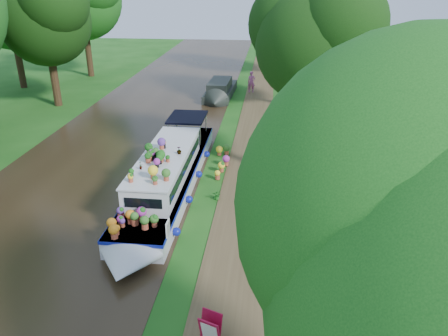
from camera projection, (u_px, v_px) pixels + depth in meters
ground at (214, 207)px, 18.30m from camera, size 100.00×100.00×0.00m
canal_water at (77, 199)px, 18.91m from camera, size 10.00×100.00×0.02m
towpath at (243, 208)px, 18.17m from camera, size 2.20×100.00×0.03m
plant_boat at (166, 176)px, 19.10m from camera, size 2.29×13.52×2.25m
tree_near_overhang at (313, 36)px, 18.00m from camera, size 5.52×5.28×8.99m
tree_near_mid at (310, 15)px, 28.90m from camera, size 6.90×6.60×9.40m
tree_far_c at (44, 12)px, 29.79m from camera, size 7.13×6.82×9.59m
second_boat at (220, 90)px, 34.35m from camera, size 2.13×6.84×1.31m
sandwich_board at (210, 332)px, 11.31m from camera, size 0.64×0.65×0.94m
pedestrian_pink at (251, 82)px, 35.46m from camera, size 0.63×0.42×1.70m
verge_plant at (217, 195)px, 18.82m from camera, size 0.41×0.36×0.41m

